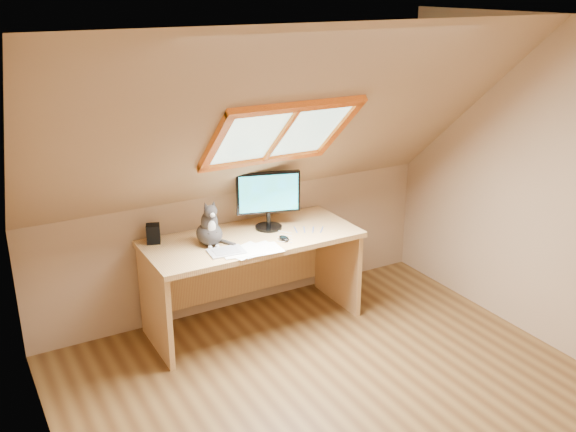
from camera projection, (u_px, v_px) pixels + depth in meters
ground at (359, 415)px, 4.09m from camera, size 3.50×3.50×0.00m
room_shell at (379, 208)px, 3.52m from camera, size 3.52×3.52×2.41m
desk at (248, 260)px, 5.06m from camera, size 1.66×0.73×0.76m
monitor at (268, 197)px, 4.99m from camera, size 0.49×0.21×0.46m
cat at (210, 229)px, 4.73m from camera, size 0.21×0.24×0.35m
desk_speaker at (153, 234)px, 4.79m from camera, size 0.13×0.13×0.14m
graphics_tablet at (226, 252)px, 4.64m from camera, size 0.27×0.21×0.01m
mouse at (284, 238)px, 4.84m from camera, size 0.07×0.11×0.03m
papers at (252, 251)px, 4.65m from camera, size 0.35×0.30×0.01m
cables at (300, 233)px, 4.99m from camera, size 0.51×0.26×0.01m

